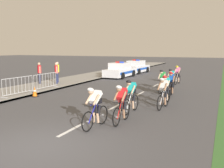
{
  "coord_description": "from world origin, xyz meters",
  "views": [
    {
      "loc": [
        4.86,
        -5.55,
        2.88
      ],
      "look_at": [
        -0.27,
        5.82,
        1.1
      ],
      "focal_mm": 39.98,
      "sensor_mm": 36.0,
      "label": 1
    }
  ],
  "objects_px": {
    "cyclist_seventh": "(171,80)",
    "crowd_barrier_middle": "(18,86)",
    "cyclist_third": "(131,96)",
    "cyclist_ninth": "(178,75)",
    "cyclist_lead": "(95,107)",
    "traffic_cone_mid": "(35,92)",
    "spectator_middle": "(56,72)",
    "cyclist_sixth": "(171,84)",
    "spectator_closest": "(57,71)",
    "cyclist_fifth": "(166,89)",
    "spectator_back": "(39,72)",
    "cyclist_fourth": "(163,93)",
    "police_car_nearest": "(120,71)",
    "crowd_barrier_rear": "(46,81)",
    "police_car_second": "(136,67)",
    "cyclist_second": "(121,103)",
    "cyclist_eighth": "(162,81)"
  },
  "relations": [
    {
      "from": "cyclist_second",
      "to": "crowd_barrier_middle",
      "type": "relative_size",
      "value": 0.74
    },
    {
      "from": "cyclist_lead",
      "to": "spectator_middle",
      "type": "height_order",
      "value": "spectator_middle"
    },
    {
      "from": "traffic_cone_mid",
      "to": "cyclist_sixth",
      "type": "bearing_deg",
      "value": 24.81
    },
    {
      "from": "cyclist_fourth",
      "to": "cyclist_sixth",
      "type": "relative_size",
      "value": 1.0
    },
    {
      "from": "cyclist_fourth",
      "to": "cyclist_sixth",
      "type": "bearing_deg",
      "value": 94.68
    },
    {
      "from": "cyclist_seventh",
      "to": "cyclist_third",
      "type": "bearing_deg",
      "value": -94.26
    },
    {
      "from": "crowd_barrier_rear",
      "to": "traffic_cone_mid",
      "type": "xyz_separation_m",
      "value": [
        0.83,
        -2.04,
        -0.34
      ]
    },
    {
      "from": "cyclist_third",
      "to": "cyclist_fifth",
      "type": "height_order",
      "value": "same"
    },
    {
      "from": "cyclist_ninth",
      "to": "spectator_back",
      "type": "relative_size",
      "value": 1.03
    },
    {
      "from": "police_car_second",
      "to": "traffic_cone_mid",
      "type": "bearing_deg",
      "value": -92.58
    },
    {
      "from": "cyclist_lead",
      "to": "cyclist_seventh",
      "type": "distance_m",
      "value": 9.25
    },
    {
      "from": "cyclist_seventh",
      "to": "cyclist_sixth",
      "type": "bearing_deg",
      "value": -79.14
    },
    {
      "from": "cyclist_third",
      "to": "traffic_cone_mid",
      "type": "bearing_deg",
      "value": 169.73
    },
    {
      "from": "cyclist_second",
      "to": "cyclist_sixth",
      "type": "bearing_deg",
      "value": 83.92
    },
    {
      "from": "cyclist_lead",
      "to": "cyclist_fourth",
      "type": "height_order",
      "value": "same"
    },
    {
      "from": "cyclist_third",
      "to": "cyclist_ninth",
      "type": "height_order",
      "value": "same"
    },
    {
      "from": "cyclist_third",
      "to": "cyclist_fifth",
      "type": "relative_size",
      "value": 1.0
    },
    {
      "from": "crowd_barrier_middle",
      "to": "cyclist_fifth",
      "type": "bearing_deg",
      "value": 11.3
    },
    {
      "from": "cyclist_fifth",
      "to": "cyclist_seventh",
      "type": "xyz_separation_m",
      "value": [
        -0.54,
        4.17,
        0.0
      ]
    },
    {
      "from": "cyclist_seventh",
      "to": "crowd_barrier_middle",
      "type": "bearing_deg",
      "value": -143.59
    },
    {
      "from": "cyclist_third",
      "to": "cyclist_fifth",
      "type": "distance_m",
      "value": 2.67
    },
    {
      "from": "cyclist_eighth",
      "to": "police_car_nearest",
      "type": "height_order",
      "value": "police_car_nearest"
    },
    {
      "from": "cyclist_second",
      "to": "police_car_second",
      "type": "bearing_deg",
      "value": 107.2
    },
    {
      "from": "cyclist_lead",
      "to": "crowd_barrier_middle",
      "type": "relative_size",
      "value": 0.74
    },
    {
      "from": "spectator_closest",
      "to": "spectator_middle",
      "type": "distance_m",
      "value": 0.88
    },
    {
      "from": "cyclist_fifth",
      "to": "cyclist_ninth",
      "type": "height_order",
      "value": "same"
    },
    {
      "from": "traffic_cone_mid",
      "to": "spectator_middle",
      "type": "relative_size",
      "value": 0.38
    },
    {
      "from": "cyclist_fourth",
      "to": "cyclist_third",
      "type": "bearing_deg",
      "value": -129.28
    },
    {
      "from": "cyclist_sixth",
      "to": "cyclist_seventh",
      "type": "xyz_separation_m",
      "value": [
        -0.38,
        1.98,
        0.0
      ]
    },
    {
      "from": "police_car_nearest",
      "to": "spectator_back",
      "type": "distance_m",
      "value": 8.54
    },
    {
      "from": "cyclist_ninth",
      "to": "crowd_barrier_middle",
      "type": "relative_size",
      "value": 0.74
    },
    {
      "from": "police_car_second",
      "to": "spectator_closest",
      "type": "distance_m",
      "value": 11.79
    },
    {
      "from": "cyclist_sixth",
      "to": "crowd_barrier_middle",
      "type": "distance_m",
      "value": 9.18
    },
    {
      "from": "cyclist_fifth",
      "to": "cyclist_sixth",
      "type": "height_order",
      "value": "same"
    },
    {
      "from": "cyclist_third",
      "to": "cyclist_sixth",
      "type": "height_order",
      "value": "same"
    },
    {
      "from": "cyclist_seventh",
      "to": "police_car_second",
      "type": "relative_size",
      "value": 0.38
    },
    {
      "from": "spectator_closest",
      "to": "cyclist_ninth",
      "type": "bearing_deg",
      "value": 22.04
    },
    {
      "from": "spectator_closest",
      "to": "cyclist_fourth",
      "type": "bearing_deg",
      "value": -27.0
    },
    {
      "from": "cyclist_ninth",
      "to": "crowd_barrier_middle",
      "type": "bearing_deg",
      "value": -129.65
    },
    {
      "from": "cyclist_fifth",
      "to": "crowd_barrier_rear",
      "type": "distance_m",
      "value": 8.48
    },
    {
      "from": "cyclist_sixth",
      "to": "cyclist_fifth",
      "type": "bearing_deg",
      "value": -85.92
    },
    {
      "from": "cyclist_fifth",
      "to": "crowd_barrier_rear",
      "type": "relative_size",
      "value": 0.74
    },
    {
      "from": "cyclist_ninth",
      "to": "crowd_barrier_rear",
      "type": "height_order",
      "value": "cyclist_ninth"
    },
    {
      "from": "traffic_cone_mid",
      "to": "spectator_back",
      "type": "bearing_deg",
      "value": 126.98
    },
    {
      "from": "spectator_closest",
      "to": "spectator_middle",
      "type": "bearing_deg",
      "value": -58.42
    },
    {
      "from": "cyclist_fifth",
      "to": "crowd_barrier_middle",
      "type": "bearing_deg",
      "value": -168.7
    },
    {
      "from": "cyclist_lead",
      "to": "cyclist_ninth",
      "type": "xyz_separation_m",
      "value": [
        0.77,
        12.72,
        0.0
      ]
    },
    {
      "from": "cyclist_lead",
      "to": "cyclist_sixth",
      "type": "xyz_separation_m",
      "value": [
        1.32,
        7.22,
        0.0
      ]
    },
    {
      "from": "cyclist_fifth",
      "to": "police_car_nearest",
      "type": "height_order",
      "value": "police_car_nearest"
    },
    {
      "from": "cyclist_second",
      "to": "traffic_cone_mid",
      "type": "xyz_separation_m",
      "value": [
        -6.79,
        2.83,
        -0.48
      ]
    }
  ]
}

